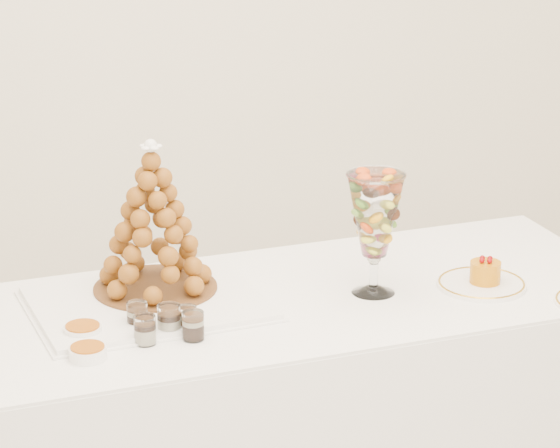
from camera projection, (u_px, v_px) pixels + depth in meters
name	position (u px, v px, depth m)	size (l,w,h in m)	color
buffet_table	(288.00, 417.00, 3.60)	(1.90, 0.87, 0.70)	white
lace_tray	(148.00, 304.00, 3.42)	(0.58, 0.43, 0.02)	white
macaron_vase	(375.00, 217.00, 3.44)	(0.15, 0.15, 0.33)	white
cake_plate	(481.00, 284.00, 3.55)	(0.24, 0.24, 0.01)	white
verrine_a	(137.00, 316.00, 3.28)	(0.05, 0.05, 0.07)	white
verrine_b	(169.00, 320.00, 3.24)	(0.06, 0.06, 0.08)	white
verrine_c	(187.00, 319.00, 3.27)	(0.05, 0.05, 0.07)	white
verrine_d	(145.00, 330.00, 3.19)	(0.05, 0.05, 0.07)	white
verrine_e	(193.00, 326.00, 3.22)	(0.05, 0.05, 0.07)	white
ramekin_back	(83.00, 332.00, 3.23)	(0.09, 0.09, 0.03)	white
ramekin_front	(88.00, 353.00, 3.12)	(0.09, 0.09, 0.03)	white
croquembouche	(153.00, 218.00, 3.42)	(0.33, 0.33, 0.41)	brown
mousse_cake	(485.00, 272.00, 3.54)	(0.08, 0.08, 0.07)	#C57209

